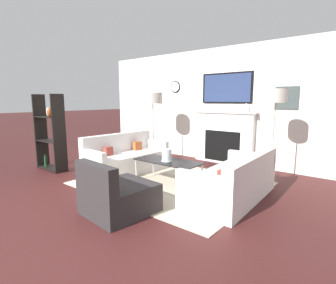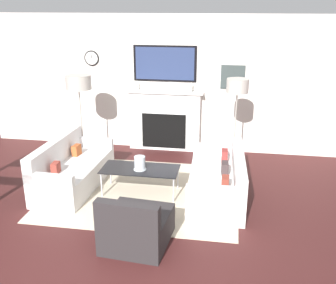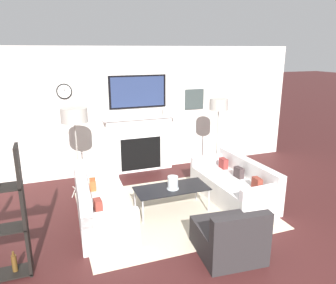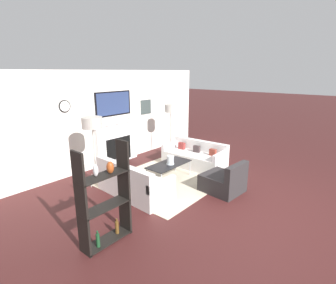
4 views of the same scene
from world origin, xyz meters
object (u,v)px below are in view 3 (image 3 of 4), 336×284
(coffee_table, at_px, (172,189))
(hurricane_candle, at_px, (173,183))
(couch_right, at_px, (234,185))
(floor_lamp_right, at_px, (219,106))
(floor_lamp_left, at_px, (74,116))
(couch_left, at_px, (100,206))
(armchair, at_px, (229,238))

(coffee_table, bearing_deg, hurricane_candle, -82.38)
(coffee_table, height_order, hurricane_candle, hurricane_candle)
(couch_right, bearing_deg, coffee_table, -177.58)
(couch_right, distance_m, floor_lamp_right, 1.68)
(coffee_table, bearing_deg, floor_lamp_left, 140.68)
(couch_right, bearing_deg, couch_left, 179.99)
(armchair, height_order, floor_lamp_left, floor_lamp_left)
(hurricane_candle, bearing_deg, couch_right, 4.16)
(armchair, distance_m, coffee_table, 1.43)
(armchair, xyz_separation_m, floor_lamp_left, (-1.65, 2.53, 1.27))
(couch_left, xyz_separation_m, hurricane_candle, (1.18, -0.09, 0.24))
(couch_right, distance_m, coffee_table, 1.25)
(floor_lamp_left, distance_m, floor_lamp_right, 2.83)
(floor_lamp_left, bearing_deg, couch_left, -79.21)
(couch_left, bearing_deg, armchair, -45.00)
(coffee_table, relative_size, floor_lamp_right, 0.72)
(floor_lamp_right, bearing_deg, couch_right, -101.15)
(armchair, distance_m, floor_lamp_left, 3.28)
(couch_left, relative_size, couch_right, 0.99)
(floor_lamp_left, bearing_deg, armchair, -56.80)
(floor_lamp_left, bearing_deg, hurricane_candle, -40.13)
(couch_left, height_order, armchair, couch_left)
(couch_left, distance_m, coffee_table, 1.18)
(couch_right, distance_m, armchair, 1.74)
(armchair, height_order, hurricane_candle, armchair)
(couch_right, height_order, coffee_table, couch_right)
(couch_right, xyz_separation_m, hurricane_candle, (-1.23, -0.09, 0.26))
(couch_right, relative_size, floor_lamp_right, 1.06)
(armchair, bearing_deg, couch_right, 56.29)
(coffee_table, bearing_deg, armchair, -78.96)
(couch_right, height_order, floor_lamp_left, floor_lamp_left)
(couch_left, height_order, hurricane_candle, couch_left)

